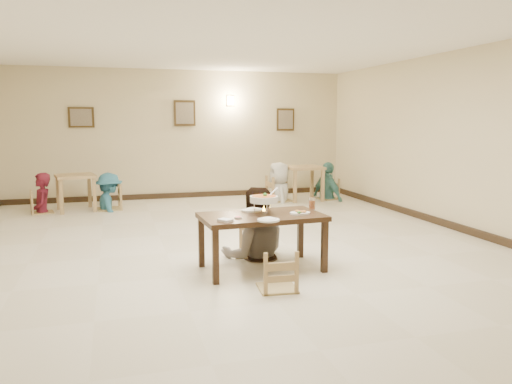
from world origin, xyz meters
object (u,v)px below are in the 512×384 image
object	(u,v)px
bg_diner_d	(328,162)
curry_warmer	(264,199)
chair_far	(253,220)
chair_near	(277,251)
bg_diner_a	(40,173)
bg_chair_rl	(279,178)
bg_chair_lr	(109,185)
main_diner	(255,187)
bg_chair_rr	(328,180)
drink_glass	(312,204)
bg_diner_c	(279,162)
bg_table_right	(304,172)
bg_diner_b	(108,173)
main_table	(262,221)
bg_table_left	(75,181)
bg_chair_ll	(41,192)

from	to	relation	value
bg_diner_d	curry_warmer	bearing A→B (deg)	133.97
chair_far	chair_near	size ratio (longest dim) A/B	1.11
chair_far	bg_diner_a	xyz separation A→B (m)	(-3.22, 4.16, 0.32)
bg_chair_rl	bg_chair_lr	bearing A→B (deg)	87.02
main_diner	bg_chair_rr	world-z (taller)	main_diner
drink_glass	bg_diner_c	bearing A→B (deg)	76.27
bg_table_right	bg_chair_rr	size ratio (longest dim) A/B	0.89
bg_chair_lr	bg_diner_a	xyz separation A→B (m)	(-1.29, -0.03, 0.30)
chair_far	bg_chair_lr	xyz separation A→B (m)	(-1.93, 4.19, 0.02)
bg_chair_rr	bg_diner_c	bearing A→B (deg)	-112.47
bg_table_right	bg_chair_rl	size ratio (longest dim) A/B	0.74
bg_diner_a	bg_diner_b	world-z (taller)	bg_diner_a
bg_diner_a	bg_chair_lr	bearing A→B (deg)	83.66
main_table	bg_diner_c	bearing A→B (deg)	65.95
bg_chair_rl	bg_table_left	bearing A→B (deg)	86.30
bg_chair_lr	main_table	bearing A→B (deg)	15.68
chair_near	bg_chair_lr	size ratio (longest dim) A/B	0.86
bg_chair_rr	bg_diner_d	bearing A→B (deg)	0.00
bg_chair_ll	main_table	bearing A→B (deg)	-158.62
chair_far	drink_glass	bearing A→B (deg)	-21.19
bg_table_left	bg_table_right	distance (m)	4.98
chair_near	drink_glass	bearing A→B (deg)	-124.96
bg_chair_lr	chair_near	bearing A→B (deg)	12.70
main_table	chair_near	world-z (taller)	chair_near
bg_chair_rl	bg_diner_b	xyz separation A→B (m)	(-3.74, -0.08, 0.23)
bg_chair_rr	bg_diner_a	xyz separation A→B (m)	(-6.22, -0.06, 0.36)
chair_far	bg_chair_rl	size ratio (longest dim) A/B	0.90
bg_chair_ll	bg_diner_c	xyz separation A→B (m)	(5.03, 0.11, 0.46)
curry_warmer	bg_diner_a	distance (m)	5.76
bg_table_left	bg_chair_lr	xyz separation A→B (m)	(0.65, -0.04, -0.10)
bg_table_right	bg_chair_lr	bearing A→B (deg)	-179.30
bg_diner_d	bg_chair_ll	bearing A→B (deg)	76.56
bg_chair_ll	bg_chair_rr	xyz separation A→B (m)	(6.22, 0.06, 0.02)
drink_glass	bg_chair_rr	size ratio (longest dim) A/B	0.17
bg_chair_rr	bg_diner_c	xyz separation A→B (m)	(-1.19, 0.05, 0.44)
bg_table_left	bg_diner_d	xyz separation A→B (m)	(5.57, -0.01, 0.26)
bg_chair_rr	chair_near	bearing A→B (deg)	-49.09
curry_warmer	bg_table_left	xyz separation A→B (m)	(-2.53, 4.89, -0.27)
bg_table_right	bg_diner_c	world-z (taller)	bg_diner_c
chair_far	bg_chair_rr	distance (m)	5.18
main_diner	bg_diner_b	size ratio (longest dim) A/B	1.25
bg_diner_d	bg_diner_c	bearing A→B (deg)	73.67
bg_table_left	bg_chair_rr	bearing A→B (deg)	-0.14
chair_near	bg_chair_rl	distance (m)	6.03
chair_near	bg_diner_c	distance (m)	6.04
bg_chair_rl	bg_chair_rr	size ratio (longest dim) A/B	1.20
bg_chair_lr	bg_chair_rl	world-z (taller)	bg_chair_rl
bg_chair_lr	drink_glass	bearing A→B (deg)	23.49
bg_chair_rr	bg_diner_b	size ratio (longest dim) A/B	0.59
chair_far	bg_table_left	size ratio (longest dim) A/B	1.11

